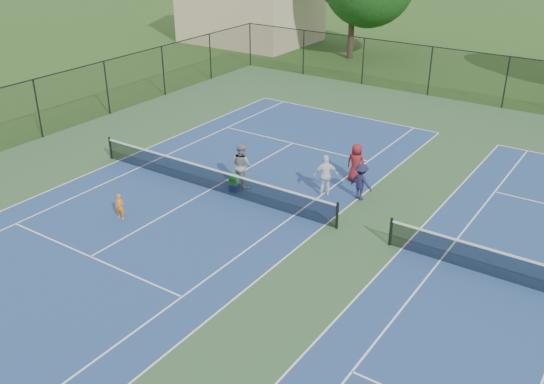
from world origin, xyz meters
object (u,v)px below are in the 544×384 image
Objects in this scene: bystander_c at (356,163)px; ball_crate at (234,188)px; child_player at (120,207)px; clapboard_house at (251,3)px; instructor at (242,165)px; bystander_a at (326,175)px; bystander_b at (361,182)px; ball_hopper at (234,180)px.

ball_crate is at bearing 42.64° from bystander_c.
child_player reaches higher than ball_crate.
instructor is (16.88, -23.98, -2.14)m from clapboard_house.
bystander_c is at bearing 45.58° from ball_crate.
bystander_b is at bearing 157.80° from bystander_a.
child_player is 5.34m from instructor.
clapboard_house is 25.74× the size of ball_hopper.
ball_crate is at bearing 52.65° from child_player.
instructor is 4.96m from bystander_b.
child_player is 9.90m from bystander_c.
bystander_b is 5.19m from ball_crate.
bystander_a is 1.43m from bystander_b.
instructor is at bearing -19.08° from bystander_a.
bystander_a is (20.19, -22.75, -2.23)m from clapboard_house.
bystander_a reaches higher than ball_hopper.
clapboard_house is at bearing 124.53° from ball_hopper.
child_player is at bearing 51.31° from bystander_c.
clapboard_house is 10.75× the size of child_player.
ball_hopper is (0.00, 0.00, 0.37)m from ball_crate.
ball_hopper is at bearing 35.96° from bystander_b.
ball_hopper is at bearing 52.65° from child_player.
child_player is 2.92× the size of ball_crate.
bystander_b is 4.42× the size of ball_crate.
bystander_a is at bearing 29.63° from ball_crate.
bystander_b is at bearing 120.47° from bystander_c.
clapboard_house is 29.97m from ball_hopper.
ball_hopper is at bearing -55.47° from clapboard_house.
bystander_a reaches higher than bystander_c.
bystander_a is 1.14× the size of bystander_b.
ball_crate is 0.37m from ball_hopper.
child_player is 0.58× the size of bystander_a.
clapboard_house is 7.10× the size of bystander_b.
child_player is 4.79m from ball_crate.
clapboard_house is 6.25× the size of bystander_a.
child_player is at bearing -62.86° from clapboard_house.
bystander_c reaches higher than bystander_b.
ball_crate is at bearing -55.47° from clapboard_house.
ball_crate is at bearing 0.00° from ball_hopper.
bystander_a reaches higher than bystander_b.
clapboard_house is 32.56m from child_player.
clapboard_house is 30.00m from ball_crate.
ball_hopper is (0.04, -0.62, -0.43)m from instructor.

